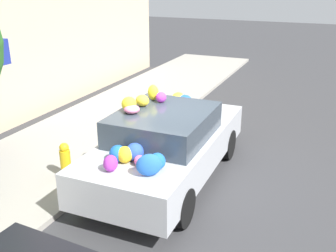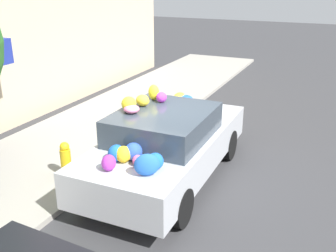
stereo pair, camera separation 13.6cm
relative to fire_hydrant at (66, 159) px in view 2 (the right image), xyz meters
The scene contains 4 objects.
ground_plane 2.00m from the fire_hydrant, 62.54° to the right, with size 60.00×60.00×0.00m, color #38383A.
sidewalk_curb 1.38m from the fire_hydrant, 47.21° to the left, with size 24.00×3.20×0.10m.
fire_hydrant is the anchor object (origin of this frame).
art_car 1.95m from the fire_hydrant, 63.76° to the right, with size 4.36×1.89×1.74m.
Camera 2 is at (-6.23, -2.87, 3.71)m, focal length 42.00 mm.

